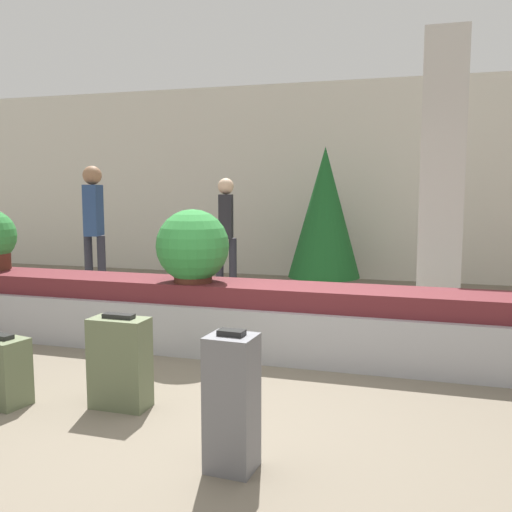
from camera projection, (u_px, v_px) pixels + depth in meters
ground_plane at (186, 418)px, 3.70m from camera, size 18.00×18.00×0.00m
back_wall at (336, 181)px, 9.32m from camera, size 18.00×0.06×3.20m
carousel at (256, 320)px, 5.16m from camera, size 8.97×0.73×0.63m
pillar at (442, 178)px, 6.36m from camera, size 0.47×0.47×3.20m
suitcase_0 at (232, 403)px, 2.99m from camera, size 0.26×0.24×0.76m
suitcase_2 at (120, 363)px, 3.85m from camera, size 0.40×0.21×0.65m
suitcase_3 at (2, 371)px, 3.92m from camera, size 0.40×0.30×0.50m
potted_plant_0 at (193, 247)px, 5.17m from camera, size 0.67×0.67×0.67m
traveler_0 at (226, 225)px, 8.07m from camera, size 0.31×0.35×1.63m
traveler_1 at (94, 219)px, 7.60m from camera, size 0.31×0.35×1.78m
decorated_tree at (325, 213)px, 8.33m from camera, size 1.06×1.06×2.08m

